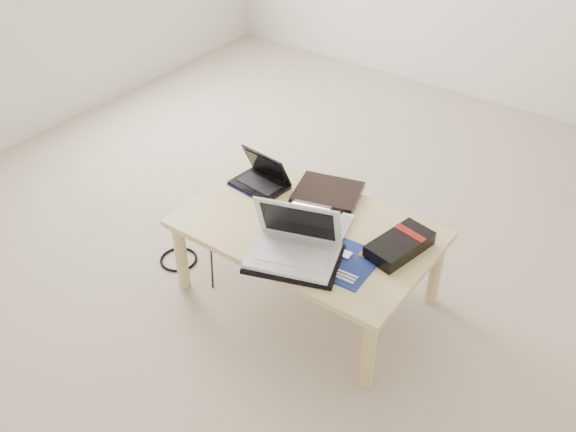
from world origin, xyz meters
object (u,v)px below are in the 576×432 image
Objects in this scene: netbook at (261,178)px; white_laptop at (295,244)px; gpu_box at (400,245)px; coffee_table at (307,235)px.

white_laptop is (0.44, -0.34, 0.03)m from netbook.
netbook is 0.55m from white_laptop.
white_laptop is 0.44m from gpu_box.
gpu_box is at bearing 11.71° from coffee_table.
coffee_table is 0.42m from gpu_box.
coffee_table is at bearing -168.29° from gpu_box.
netbook is (-0.36, 0.14, 0.09)m from coffee_table.
netbook is 0.86× the size of gpu_box.
white_laptop reaches higher than netbook.
coffee_table is at bearing 110.33° from white_laptop.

